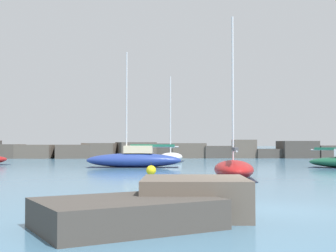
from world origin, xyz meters
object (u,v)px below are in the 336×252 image
sailboat_moored_2 (171,157)px  sailboat_moored_4 (234,169)px  mooring_buoy_orange_near (151,170)px  sailboat_moored_0 (134,159)px

sailboat_moored_2 → sailboat_moored_4: sailboat_moored_4 is taller
mooring_buoy_orange_near → sailboat_moored_4: bearing=-33.6°
sailboat_moored_0 → mooring_buoy_orange_near: bearing=-81.9°
sailboat_moored_2 → mooring_buoy_orange_near: size_ratio=11.29×
sailboat_moored_0 → sailboat_moored_2: size_ratio=1.04×
sailboat_moored_0 → sailboat_moored_2: 12.54m
sailboat_moored_4 → mooring_buoy_orange_near: 5.71m
sailboat_moored_2 → mooring_buoy_orange_near: sailboat_moored_2 is taller
sailboat_moored_0 → sailboat_moored_4: sailboat_moored_0 is taller
sailboat_moored_2 → mooring_buoy_orange_near: 21.74m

